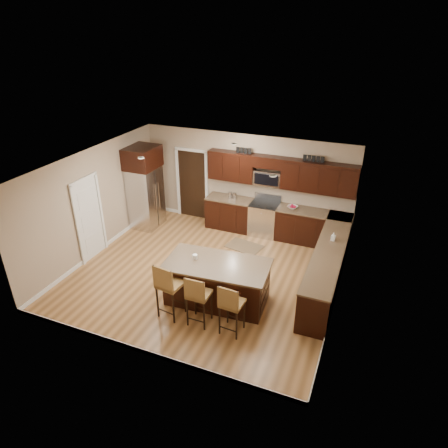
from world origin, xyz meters
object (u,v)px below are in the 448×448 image
at_px(stool_right, 231,304).
at_px(stool_mid, 198,295).
at_px(stool_left, 168,285).
at_px(range, 264,218).
at_px(island, 217,283).
at_px(refrigerator, 145,187).

bearing_deg(stool_right, stool_mid, -175.79).
relative_size(stool_left, stool_right, 1.11).
xyz_separation_m(range, stool_mid, (-0.09, -4.10, 0.23)).
height_order(island, stool_mid, stool_mid).
height_order(range, island, range).
xyz_separation_m(island, stool_mid, (-0.05, -0.85, 0.27)).
height_order(range, stool_right, range).
distance_m(stool_left, stool_right, 1.32).
bearing_deg(range, stool_right, -81.76).
distance_m(range, stool_right, 4.15).
xyz_separation_m(island, stool_right, (0.63, -0.85, 0.26)).
height_order(stool_left, stool_right, stool_left).
bearing_deg(range, island, -90.69).
xyz_separation_m(range, island, (-0.04, -3.25, -0.04)).
height_order(range, stool_left, stool_left).
bearing_deg(island, range, 84.80).
bearing_deg(refrigerator, stool_left, -52.37).
bearing_deg(stool_mid, range, 88.54).
distance_m(island, refrigerator, 4.18).
bearing_deg(stool_mid, stool_right, -0.17).
bearing_deg(refrigerator, range, 13.00).
bearing_deg(stool_left, stool_mid, 8.69).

